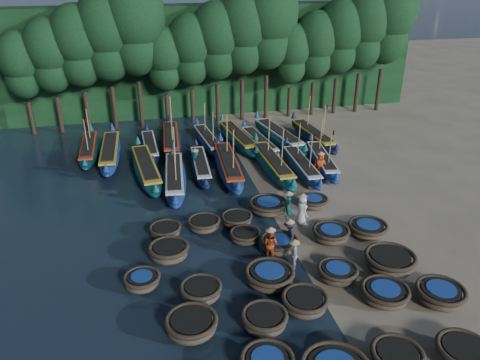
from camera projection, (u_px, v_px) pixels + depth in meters
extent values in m
plane|color=gray|center=(282.00, 230.00, 25.92)|extent=(120.00, 120.00, 0.00)
cube|color=black|center=(209.00, 60.00, 44.53)|extent=(40.00, 3.00, 10.00)
torus|color=#382E21|center=(267.00, 359.00, 16.68)|extent=(2.03, 2.03, 0.20)
cylinder|color=black|center=(267.00, 358.00, 16.67)|extent=(1.53, 1.53, 0.06)
cylinder|color=navy|center=(267.00, 358.00, 16.65)|extent=(1.18, 1.18, 0.04)
ellipsoid|color=brown|center=(396.00, 360.00, 17.05)|extent=(2.35, 2.35, 0.71)
torus|color=#382E21|center=(398.00, 353.00, 16.91)|extent=(1.98, 1.98, 0.21)
cylinder|color=black|center=(398.00, 352.00, 16.89)|extent=(1.48, 1.48, 0.06)
ellipsoid|color=brown|center=(463.00, 355.00, 17.26)|extent=(1.97, 1.97, 0.71)
torus|color=#382E21|center=(464.00, 348.00, 17.12)|extent=(2.07, 2.07, 0.21)
cylinder|color=black|center=(465.00, 347.00, 17.11)|extent=(1.56, 1.56, 0.06)
ellipsoid|color=brown|center=(192.00, 326.00, 18.62)|extent=(2.11, 2.11, 0.69)
torus|color=#382E21|center=(191.00, 320.00, 18.49)|extent=(2.17, 2.17, 0.21)
cylinder|color=black|center=(191.00, 319.00, 18.47)|extent=(1.64, 1.64, 0.06)
ellipsoid|color=brown|center=(264.00, 322.00, 18.87)|extent=(2.17, 2.17, 0.69)
torus|color=#382E21|center=(264.00, 315.00, 18.73)|extent=(1.94, 1.94, 0.21)
cylinder|color=black|center=(264.00, 314.00, 18.72)|extent=(1.45, 1.45, 0.06)
ellipsoid|color=brown|center=(305.00, 304.00, 19.85)|extent=(2.06, 2.06, 0.68)
torus|color=#382E21|center=(305.00, 298.00, 19.71)|extent=(2.03, 2.03, 0.21)
cylinder|color=black|center=(305.00, 297.00, 19.69)|extent=(1.53, 1.53, 0.06)
ellipsoid|color=brown|center=(385.00, 295.00, 20.41)|extent=(2.25, 2.25, 0.64)
torus|color=#382E21|center=(386.00, 290.00, 20.28)|extent=(2.15, 2.15, 0.19)
cylinder|color=black|center=(386.00, 289.00, 20.26)|extent=(1.64, 1.64, 0.06)
cylinder|color=navy|center=(386.00, 288.00, 20.25)|extent=(1.26, 1.26, 0.04)
ellipsoid|color=brown|center=(440.00, 296.00, 20.33)|extent=(2.38, 2.38, 0.68)
torus|color=#382E21|center=(441.00, 290.00, 20.19)|extent=(2.19, 2.19, 0.21)
cylinder|color=black|center=(441.00, 289.00, 20.18)|extent=(1.66, 1.66, 0.06)
cylinder|color=navy|center=(441.00, 288.00, 20.16)|extent=(1.28, 1.28, 0.04)
ellipsoid|color=brown|center=(142.00, 282.00, 21.23)|extent=(1.63, 1.63, 0.62)
torus|color=#382E21|center=(142.00, 277.00, 21.11)|extent=(1.72, 1.72, 0.19)
cylinder|color=black|center=(142.00, 276.00, 21.09)|extent=(1.29, 1.29, 0.06)
cylinder|color=navy|center=(142.00, 276.00, 21.08)|extent=(0.99, 0.99, 0.04)
ellipsoid|color=brown|center=(201.00, 293.00, 20.53)|extent=(2.04, 2.04, 0.68)
torus|color=#382E21|center=(201.00, 287.00, 20.39)|extent=(1.90, 1.90, 0.21)
cylinder|color=black|center=(201.00, 286.00, 20.37)|extent=(1.42, 1.42, 0.06)
ellipsoid|color=brown|center=(269.00, 278.00, 21.46)|extent=(2.78, 2.78, 0.71)
torus|color=#382E21|center=(270.00, 272.00, 21.32)|extent=(2.32, 2.32, 0.21)
cylinder|color=black|center=(270.00, 271.00, 21.30)|extent=(1.77, 1.77, 0.06)
cylinder|color=navy|center=(270.00, 270.00, 21.29)|extent=(1.36, 1.36, 0.04)
ellipsoid|color=brown|center=(337.00, 274.00, 21.77)|extent=(2.25, 2.25, 0.64)
torus|color=#382E21|center=(338.00, 269.00, 21.64)|extent=(1.94, 1.94, 0.19)
cylinder|color=black|center=(338.00, 268.00, 21.62)|extent=(1.46, 1.46, 0.06)
cylinder|color=navy|center=(338.00, 268.00, 21.61)|extent=(1.12, 1.12, 0.04)
ellipsoid|color=brown|center=(390.00, 263.00, 22.51)|extent=(2.68, 2.68, 0.75)
torus|color=#382E21|center=(391.00, 257.00, 22.36)|extent=(2.51, 2.51, 0.23)
cylinder|color=black|center=(391.00, 256.00, 22.34)|extent=(1.91, 1.91, 0.07)
ellipsoid|color=brown|center=(169.00, 253.00, 23.25)|extent=(2.31, 2.31, 0.74)
torus|color=#382E21|center=(169.00, 247.00, 23.10)|extent=(2.07, 2.07, 0.22)
cylinder|color=black|center=(168.00, 247.00, 23.08)|extent=(1.55, 1.55, 0.07)
ellipsoid|color=brown|center=(245.00, 237.00, 24.77)|extent=(2.02, 2.02, 0.56)
torus|color=#382E21|center=(245.00, 233.00, 24.65)|extent=(1.67, 1.67, 0.17)
cylinder|color=black|center=(245.00, 232.00, 24.64)|extent=(1.26, 1.26, 0.05)
ellipsoid|color=brown|center=(279.00, 245.00, 23.99)|extent=(1.90, 1.90, 0.64)
torus|color=#382E21|center=(279.00, 240.00, 23.86)|extent=(2.01, 2.01, 0.19)
cylinder|color=black|center=(279.00, 240.00, 23.84)|extent=(1.52, 1.52, 0.06)
cylinder|color=navy|center=(279.00, 239.00, 23.83)|extent=(1.17, 1.17, 0.04)
ellipsoid|color=brown|center=(331.00, 235.00, 24.82)|extent=(2.00, 2.00, 0.66)
torus|color=#382E21|center=(331.00, 230.00, 24.69)|extent=(2.01, 2.01, 0.20)
cylinder|color=black|center=(331.00, 230.00, 24.67)|extent=(1.52, 1.52, 0.06)
cylinder|color=navy|center=(331.00, 229.00, 24.65)|extent=(1.17, 1.17, 0.04)
ellipsoid|color=brown|center=(368.00, 230.00, 25.34)|extent=(2.39, 2.39, 0.64)
torus|color=#382E21|center=(368.00, 225.00, 25.21)|extent=(2.16, 2.16, 0.19)
cylinder|color=black|center=(368.00, 225.00, 25.20)|extent=(1.65, 1.65, 0.06)
cylinder|color=navy|center=(368.00, 224.00, 25.18)|extent=(1.27, 1.27, 0.04)
ellipsoid|color=brown|center=(165.00, 232.00, 25.26)|extent=(1.96, 1.96, 0.57)
torus|color=#382E21|center=(165.00, 227.00, 25.14)|extent=(1.75, 1.75, 0.17)
cylinder|color=black|center=(165.00, 227.00, 25.13)|extent=(1.33, 1.33, 0.05)
ellipsoid|color=brown|center=(204.00, 225.00, 25.82)|extent=(2.09, 2.09, 0.62)
torus|color=#382E21|center=(204.00, 221.00, 25.70)|extent=(1.84, 1.84, 0.19)
cylinder|color=black|center=(204.00, 220.00, 25.69)|extent=(1.39, 1.39, 0.06)
ellipsoid|color=brown|center=(237.00, 220.00, 26.35)|extent=(1.81, 1.81, 0.57)
torus|color=#382E21|center=(237.00, 216.00, 26.24)|extent=(1.79, 1.79, 0.17)
cylinder|color=black|center=(237.00, 216.00, 26.22)|extent=(1.35, 1.35, 0.05)
ellipsoid|color=brown|center=(268.00, 207.00, 27.61)|extent=(2.42, 2.42, 0.69)
torus|color=#382E21|center=(268.00, 203.00, 27.48)|extent=(2.31, 2.31, 0.21)
cylinder|color=black|center=(268.00, 202.00, 27.46)|extent=(1.77, 1.77, 0.06)
cylinder|color=navy|center=(268.00, 201.00, 27.44)|extent=(1.36, 1.36, 0.04)
ellipsoid|color=brown|center=(313.00, 203.00, 28.26)|extent=(2.01, 2.01, 0.57)
torus|color=#382E21|center=(314.00, 199.00, 28.14)|extent=(1.81, 1.81, 0.17)
cylinder|color=black|center=(314.00, 198.00, 28.13)|extent=(1.37, 1.37, 0.05)
cylinder|color=navy|center=(314.00, 198.00, 28.11)|extent=(1.05, 1.05, 0.03)
ellipsoid|color=#0D484D|center=(146.00, 170.00, 32.12)|extent=(2.42, 8.90, 1.10)
cone|color=#0D484D|center=(137.00, 139.00, 35.49)|extent=(0.48, 0.48, 0.66)
cone|color=#0D484D|center=(156.00, 187.00, 28.16)|extent=(0.48, 0.48, 0.55)
cube|color=gold|center=(146.00, 163.00, 31.92)|extent=(1.80, 6.89, 0.13)
cube|color=black|center=(146.00, 162.00, 31.88)|extent=(1.42, 5.98, 0.11)
ellipsoid|color=navy|center=(175.00, 178.00, 30.87)|extent=(2.24, 8.54, 1.06)
cone|color=navy|center=(173.00, 146.00, 34.27)|extent=(0.46, 0.46, 0.63)
cone|color=navy|center=(175.00, 198.00, 26.91)|extent=(0.46, 0.46, 0.53)
cube|color=silver|center=(174.00, 172.00, 30.68)|extent=(1.66, 6.61, 0.13)
cube|color=black|center=(174.00, 171.00, 30.65)|extent=(1.31, 5.75, 0.11)
cylinder|color=#997F4C|center=(174.00, 148.00, 31.30)|extent=(0.07, 0.25, 2.95)
cylinder|color=#997F4C|center=(175.00, 164.00, 28.75)|extent=(0.07, 0.25, 2.95)
plane|color=red|center=(176.00, 144.00, 28.22)|extent=(0.00, 0.37, 0.37)
ellipsoid|color=#0E1E36|center=(201.00, 166.00, 32.84)|extent=(1.68, 7.30, 0.91)
cone|color=#0E1E36|center=(196.00, 141.00, 35.74)|extent=(0.40, 0.40, 0.54)
cone|color=#0E1E36|center=(206.00, 181.00, 29.46)|extent=(0.40, 0.40, 0.45)
cube|color=silver|center=(201.00, 161.00, 32.68)|extent=(1.24, 5.66, 0.11)
cube|color=black|center=(201.00, 161.00, 32.64)|extent=(0.96, 4.92, 0.09)
ellipsoid|color=navy|center=(228.00, 167.00, 32.57)|extent=(2.11, 8.89, 1.10)
cone|color=navy|center=(220.00, 136.00, 36.10)|extent=(0.48, 0.48, 0.66)
cone|color=navy|center=(238.00, 184.00, 28.45)|extent=(0.48, 0.48, 0.55)
cube|color=#A93214|center=(228.00, 160.00, 32.37)|extent=(1.56, 6.89, 0.13)
cube|color=black|center=(228.00, 159.00, 32.34)|extent=(1.21, 5.99, 0.11)
cylinder|color=#997F4C|center=(227.00, 136.00, 33.02)|extent=(0.08, 0.26, 3.08)
cylinder|color=#997F4C|center=(233.00, 152.00, 30.36)|extent=(0.08, 0.26, 3.08)
plane|color=red|center=(236.00, 132.00, 29.82)|extent=(0.00, 0.39, 0.39)
ellipsoid|color=#0D484D|center=(272.00, 165.00, 32.87)|extent=(1.78, 8.63, 1.07)
cone|color=#0D484D|center=(256.00, 136.00, 36.25)|extent=(0.47, 0.47, 0.64)
cone|color=#0D484D|center=(294.00, 181.00, 28.93)|extent=(0.47, 0.47, 0.54)
cube|color=gold|center=(273.00, 159.00, 32.68)|extent=(1.31, 6.68, 0.13)
cube|color=black|center=(273.00, 158.00, 32.64)|extent=(1.00, 5.82, 0.11)
cylinder|color=#997F4C|center=(269.00, 136.00, 33.30)|extent=(0.08, 0.26, 3.00)
cylinder|color=#997F4C|center=(282.00, 150.00, 30.76)|extent=(0.08, 0.26, 3.00)
plane|color=red|center=(285.00, 131.00, 30.24)|extent=(0.00, 0.38, 0.38)
ellipsoid|color=navy|center=(301.00, 167.00, 32.78)|extent=(1.56, 7.59, 0.94)
cone|color=navy|center=(287.00, 140.00, 35.79)|extent=(0.42, 0.42, 0.57)
cone|color=navy|center=(320.00, 181.00, 29.27)|extent=(0.42, 0.42, 0.47)
cube|color=silver|center=(302.00, 161.00, 32.61)|extent=(1.15, 5.88, 0.11)
cube|color=black|center=(302.00, 160.00, 32.58)|extent=(0.87, 5.12, 0.09)
cylinder|color=#997F4C|center=(299.00, 141.00, 33.16)|extent=(0.07, 0.22, 2.64)
cylinder|color=#997F4C|center=(311.00, 154.00, 30.89)|extent=(0.07, 0.22, 2.64)
plane|color=red|center=(314.00, 137.00, 30.43)|extent=(0.00, 0.33, 0.33)
ellipsoid|color=navy|center=(322.00, 161.00, 33.63)|extent=(2.39, 7.67, 0.94)
cone|color=navy|center=(311.00, 136.00, 36.69)|extent=(0.42, 0.42, 0.57)
cone|color=navy|center=(337.00, 175.00, 30.07)|extent=(0.42, 0.42, 0.47)
cube|color=silver|center=(322.00, 156.00, 33.46)|extent=(1.79, 5.93, 0.11)
cube|color=black|center=(322.00, 155.00, 33.43)|extent=(1.44, 5.15, 0.09)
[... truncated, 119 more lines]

